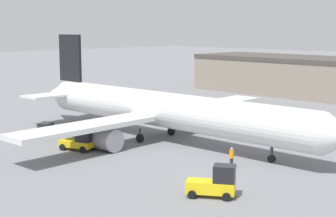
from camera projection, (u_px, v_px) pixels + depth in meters
ground_plane at (168, 141)px, 55.56m from camera, size 400.00×400.00×0.00m
airplane at (161, 110)px, 55.72m from camera, size 43.23×35.52×11.25m
ground_crew_worker at (232, 157)px, 44.88m from camera, size 0.40×0.40×1.83m
baggage_tug at (215, 183)px, 37.17m from camera, size 3.72×3.14×2.41m
belt_loader_truck at (80, 141)px, 51.39m from camera, size 3.87×2.99×1.99m
pushback_tug at (42, 131)px, 56.26m from camera, size 3.35×3.13×1.90m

